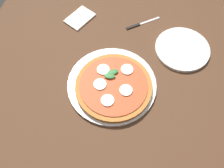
% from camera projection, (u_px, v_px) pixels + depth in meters
% --- Properties ---
extents(ground_plane, '(6.00, 6.00, 0.00)m').
position_uv_depth(ground_plane, '(106.00, 136.00, 1.70)').
color(ground_plane, '#2D2B28').
extents(dining_table, '(1.19, 1.16, 0.75)m').
position_uv_depth(dining_table, '(103.00, 89.00, 1.13)').
color(dining_table, '#4C301E').
rests_on(dining_table, ground_plane).
extents(serving_tray, '(0.35, 0.35, 0.01)m').
position_uv_depth(serving_tray, '(112.00, 84.00, 1.02)').
color(serving_tray, silver).
rests_on(serving_tray, dining_table).
extents(pizza, '(0.30, 0.30, 0.03)m').
position_uv_depth(pizza, '(114.00, 86.00, 1.00)').
color(pizza, '#B27033').
rests_on(pizza, serving_tray).
extents(plate_white, '(0.23, 0.23, 0.01)m').
position_uv_depth(plate_white, '(182.00, 49.00, 1.11)').
color(plate_white, white).
rests_on(plate_white, dining_table).
extents(napkin, '(0.16, 0.14, 0.01)m').
position_uv_depth(napkin, '(80.00, 18.00, 1.20)').
color(napkin, white).
rests_on(napkin, dining_table).
extents(knife, '(0.12, 0.14, 0.01)m').
position_uv_depth(knife, '(139.00, 24.00, 1.18)').
color(knife, black).
rests_on(knife, dining_table).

